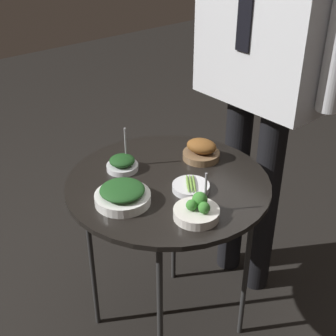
# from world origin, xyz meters

# --- Properties ---
(ground_plane) EXTENTS (8.00, 8.00, 0.00)m
(ground_plane) POSITION_xyz_m (0.00, 0.00, 0.00)
(ground_plane) COLOR black
(serving_cart) EXTENTS (0.70, 0.70, 0.72)m
(serving_cart) POSITION_xyz_m (0.00, 0.00, 0.67)
(serving_cart) COLOR black
(serving_cart) RESTS_ON ground_plane
(bowl_asparagus_far_rim) EXTENTS (0.12, 0.12, 0.03)m
(bowl_asparagus_far_rim) POSITION_xyz_m (0.09, 0.02, 0.73)
(bowl_asparagus_far_rim) COLOR silver
(bowl_asparagus_far_rim) RESTS_ON serving_cart
(bowl_roast_center) EXTENTS (0.14, 0.14, 0.08)m
(bowl_roast_center) POSITION_xyz_m (-0.04, 0.19, 0.75)
(bowl_roast_center) COLOR brown
(bowl_roast_center) RESTS_ON serving_cart
(bowl_spinach_mid_left) EXTENTS (0.11, 0.11, 0.15)m
(bowl_spinach_mid_left) POSITION_xyz_m (-0.16, -0.07, 0.74)
(bowl_spinach_mid_left) COLOR silver
(bowl_spinach_mid_left) RESTS_ON serving_cart
(bowl_broccoli_front_left) EXTENTS (0.14, 0.14, 0.14)m
(bowl_broccoli_front_left) POSITION_xyz_m (0.22, -0.07, 0.74)
(bowl_broccoli_front_left) COLOR silver
(bowl_broccoli_front_left) RESTS_ON serving_cart
(bowl_spinach_back_left) EXTENTS (0.18, 0.18, 0.06)m
(bowl_spinach_back_left) POSITION_xyz_m (0.01, -0.19, 0.75)
(bowl_spinach_back_left) COLOR white
(bowl_spinach_back_left) RESTS_ON serving_cart
(waiter_figure) EXTENTS (0.66, 0.25, 1.78)m
(waiter_figure) POSITION_xyz_m (-0.03, 0.48, 1.13)
(waiter_figure) COLOR black
(waiter_figure) RESTS_ON ground_plane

